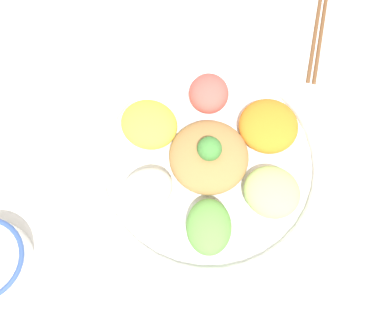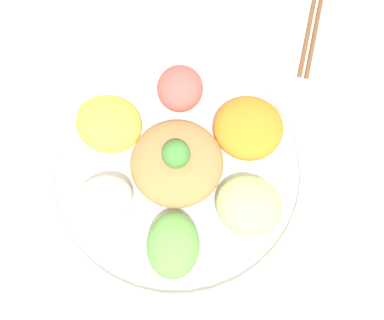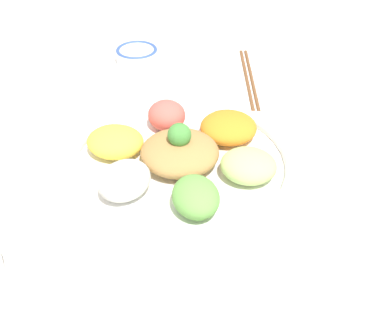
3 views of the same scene
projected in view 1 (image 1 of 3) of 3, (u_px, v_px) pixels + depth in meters
name	position (u px, v px, depth m)	size (l,w,h in m)	color
ground_plane	(208.00, 153.00, 0.70)	(2.40, 2.40, 0.00)	white
salad_platter	(209.00, 161.00, 0.67)	(0.35, 0.35, 0.09)	white
chopsticks_pair_far	(320.00, 23.00, 0.78)	(0.20, 0.16, 0.01)	brown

